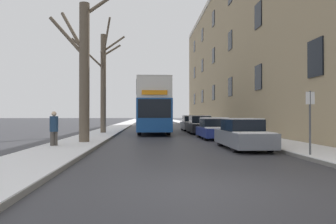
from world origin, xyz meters
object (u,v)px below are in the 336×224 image
(bare_tree_left_1, at_px, (103,79))
(double_decker_bus, at_px, (153,104))
(parked_car_3, at_px, (191,124))
(pedestrian_left_sidewalk, at_px, (54,128))
(street_sign_post, at_px, (310,120))
(parked_car_1, at_px, (214,129))
(bare_tree_left_0, at_px, (84,67))
(parked_car_2, at_px, (200,125))
(parked_car_0, at_px, (243,135))

(bare_tree_left_1, height_order, double_decker_bus, bare_tree_left_1)
(parked_car_3, bearing_deg, double_decker_bus, -134.99)
(parked_car_3, distance_m, pedestrian_left_sidewalk, 19.14)
(bare_tree_left_1, distance_m, street_sign_post, 17.82)
(double_decker_bus, relative_size, parked_car_1, 2.67)
(bare_tree_left_0, distance_m, street_sign_post, 11.24)
(parked_car_2, height_order, parked_car_3, parked_car_2)
(bare_tree_left_1, distance_m, parked_car_2, 8.71)
(parked_car_2, bearing_deg, parked_car_0, -90.00)
(double_decker_bus, height_order, street_sign_post, double_decker_bus)
(pedestrian_left_sidewalk, distance_m, street_sign_post, 10.69)
(double_decker_bus, relative_size, parked_car_0, 2.51)
(parked_car_0, bearing_deg, street_sign_post, -68.99)
(double_decker_bus, bearing_deg, parked_car_0, -74.28)
(pedestrian_left_sidewalk, bearing_deg, parked_car_1, 170.98)
(parked_car_2, bearing_deg, parked_car_1, -90.00)
(bare_tree_left_0, bearing_deg, parked_car_2, 51.44)
(double_decker_bus, xyz_separation_m, parked_car_3, (3.85, 3.85, -1.76))
(bare_tree_left_0, bearing_deg, bare_tree_left_1, 91.23)
(street_sign_post, bearing_deg, bare_tree_left_1, 121.57)
(bare_tree_left_0, bearing_deg, parked_car_1, 25.87)
(bare_tree_left_0, xyz_separation_m, pedestrian_left_sidewalk, (-0.92, -2.21, -3.13))
(parked_car_1, xyz_separation_m, parked_car_2, (-0.00, 5.88, 0.05))
(parked_car_0, distance_m, street_sign_post, 3.87)
(double_decker_bus, height_order, parked_car_1, double_decker_bus)
(bare_tree_left_0, height_order, double_decker_bus, bare_tree_left_0)
(parked_car_1, relative_size, street_sign_post, 1.79)
(parked_car_0, relative_size, parked_car_2, 1.12)
(bare_tree_left_1, xyz_separation_m, double_decker_bus, (3.98, 2.26, -1.97))
(double_decker_bus, distance_m, pedestrian_left_sidewalk, 14.16)
(parked_car_0, bearing_deg, double_decker_bus, 105.72)
(parked_car_0, xyz_separation_m, parked_car_2, (-0.00, 12.20, 0.04))
(bare_tree_left_1, relative_size, parked_car_1, 2.10)
(bare_tree_left_1, relative_size, parked_car_2, 2.22)
(bare_tree_left_1, height_order, parked_car_1, bare_tree_left_1)
(double_decker_bus, height_order, parked_car_3, double_decker_bus)
(parked_car_2, distance_m, pedestrian_left_sidewalk, 14.58)
(parked_car_1, xyz_separation_m, parked_car_3, (-0.00, 11.21, 0.05))
(parked_car_3, bearing_deg, parked_car_0, -90.00)
(bare_tree_left_1, relative_size, pedestrian_left_sidewalk, 5.25)
(bare_tree_left_1, distance_m, parked_car_0, 14.35)
(bare_tree_left_1, relative_size, street_sign_post, 3.76)
(parked_car_2, distance_m, parked_car_3, 5.32)
(double_decker_bus, bearing_deg, street_sign_post, -73.17)
(parked_car_3, bearing_deg, street_sign_post, -86.30)
(parked_car_0, bearing_deg, parked_car_3, 90.00)
(bare_tree_left_0, height_order, parked_car_0, bare_tree_left_0)
(parked_car_3, height_order, street_sign_post, street_sign_post)
(bare_tree_left_1, bearing_deg, street_sign_post, -58.43)
(pedestrian_left_sidewalk, height_order, street_sign_post, street_sign_post)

